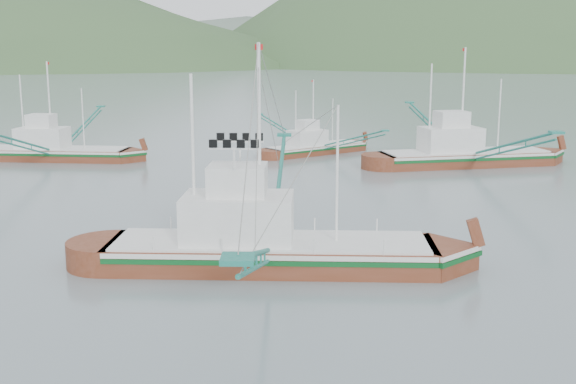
{
  "coord_description": "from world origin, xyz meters",
  "views": [
    {
      "loc": [
        0.6,
        -33.81,
        11.31
      ],
      "look_at": [
        0.0,
        6.0,
        3.2
      ],
      "focal_mm": 45.0,
      "sensor_mm": 36.0,
      "label": 1
    }
  ],
  "objects_px": {
    "bg_boat_far": "(315,137)",
    "bg_boat_right": "(465,143)",
    "main_boat": "(265,234)",
    "bg_boat_left": "(55,146)"
  },
  "relations": [
    {
      "from": "bg_boat_left",
      "to": "bg_boat_far",
      "type": "bearing_deg",
      "value": 14.85
    },
    {
      "from": "bg_boat_far",
      "to": "bg_boat_right",
      "type": "bearing_deg",
      "value": -65.48
    },
    {
      "from": "bg_boat_far",
      "to": "bg_boat_right",
      "type": "xyz_separation_m",
      "value": [
        14.08,
        -7.46,
        0.35
      ]
    },
    {
      "from": "main_boat",
      "to": "bg_boat_right",
      "type": "height_order",
      "value": "main_boat"
    },
    {
      "from": "main_boat",
      "to": "bg_boat_far",
      "type": "distance_m",
      "value": 40.25
    },
    {
      "from": "main_boat",
      "to": "bg_boat_left",
      "type": "bearing_deg",
      "value": 124.21
    },
    {
      "from": "bg_boat_far",
      "to": "bg_boat_left",
      "type": "relative_size",
      "value": 0.7
    },
    {
      "from": "bg_boat_left",
      "to": "bg_boat_right",
      "type": "xyz_separation_m",
      "value": [
        40.31,
        -2.77,
        0.7
      ]
    },
    {
      "from": "bg_boat_far",
      "to": "bg_boat_right",
      "type": "height_order",
      "value": "bg_boat_right"
    },
    {
      "from": "bg_boat_right",
      "to": "bg_boat_far",
      "type": "bearing_deg",
      "value": 139.1
    }
  ]
}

